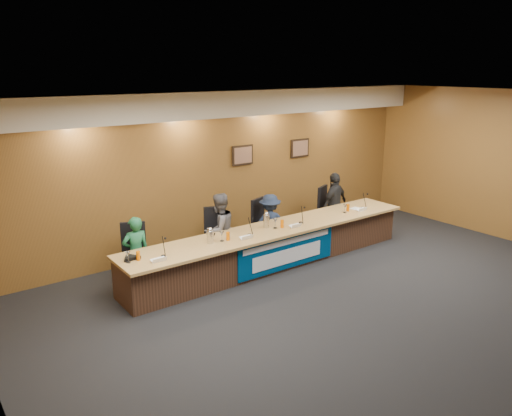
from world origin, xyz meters
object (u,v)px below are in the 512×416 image
at_px(panelist_b, 219,230).
at_px(carafe_left, 210,237).
at_px(banner, 287,252).
at_px(office_chair_d, 331,213).
at_px(dais_body, 273,247).
at_px(panelist_d, 335,204).
at_px(carafe_mid, 266,221).
at_px(office_chair_a, 134,259).
at_px(office_chair_c, 267,228).
at_px(office_chair_b, 217,240).
at_px(panelist_c, 270,224).
at_px(panelist_a, 136,253).
at_px(speakerphone, 131,258).

xyz_separation_m(panelist_b, carafe_left, (-0.58, -0.63, 0.16)).
relative_size(banner, office_chair_d, 4.58).
distance_m(dais_body, panelist_d, 2.28).
bearing_deg(carafe_mid, dais_body, -24.06).
relative_size(dais_body, office_chair_a, 12.50).
relative_size(office_chair_a, office_chair_c, 1.00).
xyz_separation_m(office_chair_b, carafe_mid, (0.71, -0.62, 0.39)).
bearing_deg(panelist_c, office_chair_d, -153.88).
bearing_deg(dais_body, panelist_a, 167.02).
bearing_deg(banner, panelist_d, 24.40).
bearing_deg(panelist_c, carafe_mid, 69.50).
height_order(panelist_b, office_chair_c, panelist_b).
bearing_deg(panelist_b, office_chair_c, 172.50).
xyz_separation_m(panelist_d, carafe_left, (-3.60, -0.63, 0.15)).
bearing_deg(office_chair_d, banner, -177.05).
xyz_separation_m(panelist_c, office_chair_b, (-1.20, 0.10, -0.12)).
distance_m(panelist_a, speakerphone, 0.62).
height_order(panelist_d, speakerphone, panelist_d).
distance_m(office_chair_a, carafe_mid, 2.48).
height_order(banner, panelist_b, panelist_b).
relative_size(dais_body, carafe_mid, 24.32).
relative_size(banner, panelist_a, 1.75).
bearing_deg(office_chair_a, panelist_a, -65.24).
height_order(panelist_a, carafe_mid, panelist_a).
height_order(panelist_a, panelist_d, panelist_d).
relative_size(banner, carafe_mid, 8.92).
distance_m(dais_body, speakerphone, 2.83).
bearing_deg(panelist_a, office_chair_a, -85.44).
bearing_deg(office_chair_a, office_chair_b, 24.76).
distance_m(panelist_c, office_chair_d, 1.83).
height_order(office_chair_d, carafe_mid, carafe_mid).
distance_m(banner, carafe_left, 1.54).
bearing_deg(panelist_a, speakerphone, 64.00).
bearing_deg(banner, panelist_b, 130.14).
relative_size(banner, speakerphone, 6.88).
bearing_deg(banner, panelist_c, 69.85).
distance_m(panelist_c, office_chair_a, 2.86).
bearing_deg(carafe_left, office_chair_c, 22.40).
xyz_separation_m(panelist_b, office_chair_b, (-0.00, 0.10, -0.22)).
bearing_deg(office_chair_d, panelist_a, 157.64).
xyz_separation_m(dais_body, panelist_d, (2.18, 0.57, 0.36)).
xyz_separation_m(office_chair_a, speakerphone, (-0.31, -0.62, 0.30)).
distance_m(office_chair_a, carafe_left, 1.36).
bearing_deg(panelist_c, speakerphone, 32.29).
bearing_deg(panelist_b, panelist_a, -12.27).
xyz_separation_m(panelist_a, carafe_left, (1.08, -0.63, 0.23)).
bearing_deg(carafe_left, panelist_b, 47.46).
bearing_deg(office_chair_a, office_chair_d, 24.76).
height_order(panelist_a, carafe_left, panelist_a).
bearing_deg(office_chair_c, dais_body, -138.39).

